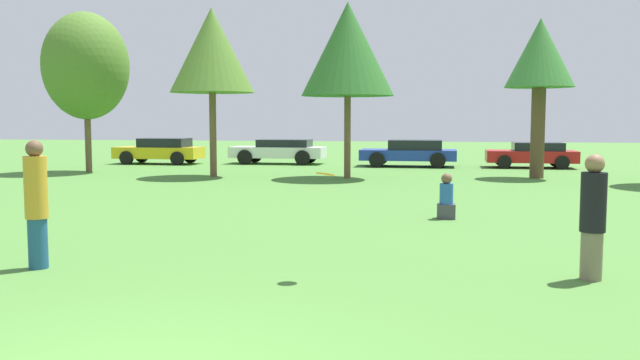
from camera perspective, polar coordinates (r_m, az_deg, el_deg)
The scene contains 12 objects.
person_thrower at distance 10.51m, azimuth -23.02°, elevation -1.82°, with size 0.32×0.32×1.87m.
person_catcher at distance 9.72m, azimuth 22.24°, elevation -2.88°, with size 0.34×0.34×1.70m.
frisbee at distance 9.03m, azimuth 0.47°, elevation 0.50°, with size 0.26×0.25×0.08m.
bystander_sitting at distance 14.83m, azimuth 10.72°, elevation -1.64°, with size 0.39×0.33×0.99m.
tree_0 at distance 29.00m, azimuth -19.33°, elevation 9.14°, with size 3.43×3.43×6.47m.
tree_1 at distance 25.58m, azimuth -9.21°, elevation 10.83°, with size 3.13×3.13×6.28m.
tree_2 at distance 24.62m, azimuth 2.38°, elevation 11.06°, with size 3.37×3.37×6.38m.
tree_3 at distance 25.93m, azimuth 18.24°, elevation 9.94°, with size 2.50×2.50×5.82m.
parked_car_yellow at distance 33.29m, azimuth -13.45°, elevation 2.48°, with size 4.18×1.92×1.25m.
parked_car_white at distance 32.48m, azimuth -3.48°, elevation 2.54°, with size 4.57×2.02×1.18m.
parked_car_blue at distance 30.83m, azimuth 7.71°, elevation 2.37°, with size 4.38×2.17×1.22m.
parked_car_red at distance 31.24m, azimuth 17.65°, elevation 2.11°, with size 3.93×1.97×1.13m.
Camera 1 is at (2.40, -4.76, 2.17)m, focal length 37.54 mm.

